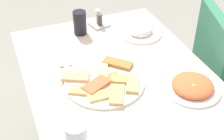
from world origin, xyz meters
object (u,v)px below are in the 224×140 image
(salad_plate_greens, at_px, (141,31))
(spoon, at_px, (65,55))
(paper_napkin, at_px, (61,56))
(pide_platter, at_px, (105,81))
(condiment_caddy, at_px, (99,21))
(dining_table, at_px, (117,89))
(salad_plate_rice, at_px, (193,86))
(fork, at_px, (57,57))
(drinking_glass, at_px, (76,136))
(soda_can, at_px, (80,23))

(salad_plate_greens, height_order, spoon, salad_plate_greens)
(salad_plate_greens, xyz_separation_m, paper_napkin, (0.05, -0.43, -0.02))
(paper_napkin, bearing_deg, pide_platter, 25.59)
(pide_platter, distance_m, condiment_caddy, 0.49)
(pide_platter, xyz_separation_m, spoon, (-0.25, -0.10, -0.01))
(dining_table, distance_m, paper_napkin, 0.30)
(pide_platter, xyz_separation_m, salad_plate_rice, (0.17, 0.31, 0.01))
(fork, xyz_separation_m, condiment_caddy, (-0.22, 0.28, 0.02))
(salad_plate_rice, height_order, paper_napkin, salad_plate_rice)
(salad_plate_rice, xyz_separation_m, drinking_glass, (0.11, -0.51, 0.03))
(salad_plate_rice, relative_size, fork, 1.40)
(salad_plate_rice, bearing_deg, soda_can, -154.14)
(soda_can, height_order, drinking_glass, soda_can)
(drinking_glass, distance_m, paper_napkin, 0.54)
(soda_can, bearing_deg, condiment_caddy, 110.88)
(pide_platter, relative_size, paper_napkin, 2.24)
(dining_table, bearing_deg, salad_plate_greens, 136.82)
(soda_can, height_order, spoon, soda_can)
(fork, bearing_deg, drinking_glass, -8.76)
(salad_plate_rice, xyz_separation_m, condiment_caddy, (-0.64, -0.17, 0.01))
(paper_napkin, bearing_deg, drinking_glass, -8.40)
(pide_platter, relative_size, fork, 2.01)
(paper_napkin, xyz_separation_m, condiment_caddy, (-0.22, 0.26, 0.02))
(pide_platter, xyz_separation_m, drinking_glass, (0.28, -0.20, 0.04))
(dining_table, height_order, condiment_caddy, condiment_caddy)
(soda_can, height_order, condiment_caddy, soda_can)
(pide_platter, relative_size, salad_plate_greens, 1.58)
(dining_table, height_order, drinking_glass, drinking_glass)
(paper_napkin, relative_size, fork, 0.90)
(drinking_glass, bearing_deg, pide_platter, 144.18)
(drinking_glass, bearing_deg, condiment_caddy, 155.35)
(dining_table, relative_size, soda_can, 8.29)
(drinking_glass, relative_size, spoon, 0.58)
(paper_napkin, xyz_separation_m, spoon, (0.00, 0.02, 0.00))
(dining_table, relative_size, condiment_caddy, 9.25)
(fork, bearing_deg, salad_plate_greens, 94.24)
(salad_plate_rice, distance_m, fork, 0.62)
(salad_plate_greens, relative_size, soda_can, 1.74)
(pide_platter, bearing_deg, spoon, -157.82)
(fork, distance_m, spoon, 0.04)
(soda_can, xyz_separation_m, drinking_glass, (0.70, -0.22, -0.01))
(salad_plate_rice, relative_size, soda_can, 1.91)
(dining_table, bearing_deg, drinking_glass, -39.76)
(spoon, height_order, condiment_caddy, condiment_caddy)
(dining_table, xyz_separation_m, fork, (-0.20, -0.22, 0.10))
(pide_platter, relative_size, drinking_glass, 3.35)
(salad_plate_rice, height_order, spoon, salad_plate_rice)
(pide_platter, bearing_deg, paper_napkin, -154.41)
(salad_plate_greens, bearing_deg, pide_platter, -45.54)
(pide_platter, distance_m, paper_napkin, 0.28)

